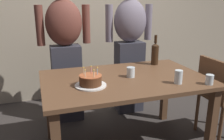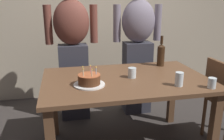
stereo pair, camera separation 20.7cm
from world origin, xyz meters
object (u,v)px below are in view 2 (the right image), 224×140
object	(u,v)px
water_glass_far	(212,83)
water_glass_side	(179,79)
water_glass_near	(132,73)
person_man_bearded	(73,49)
person_woman_cardigan	(138,46)
wine_bottle	(161,54)
birthday_cake	(89,80)

from	to	relation	value
water_glass_far	water_glass_side	size ratio (longest dim) A/B	0.73
water_glass_near	person_man_bearded	distance (m)	0.93
water_glass_near	person_woman_cardigan	size ratio (longest dim) A/B	0.06
water_glass_near	wine_bottle	world-z (taller)	wine_bottle
birthday_cake	wine_bottle	distance (m)	0.95
water_glass_far	person_woman_cardigan	xyz separation A→B (m)	(-0.25, 1.18, 0.09)
water_glass_side	person_woman_cardigan	size ratio (longest dim) A/B	0.07
water_glass_far	water_glass_side	distance (m)	0.26
water_glass_side	person_man_bearded	xyz separation A→B (m)	(-0.81, 1.08, 0.07)
birthday_cake	water_glass_far	xyz separation A→B (m)	(0.97, -0.27, -0.00)
water_glass_far	person_man_bearded	size ratio (longest dim) A/B	0.05
birthday_cake	water_glass_side	size ratio (longest dim) A/B	2.23
person_man_bearded	water_glass_near	bearing A→B (deg)	122.02
wine_bottle	person_man_bearded	xyz separation A→B (m)	(-0.91, 0.46, 0.01)
water_glass_far	wine_bottle	world-z (taller)	wine_bottle
water_glass_near	person_man_bearded	world-z (taller)	person_man_bearded
water_glass_side	wine_bottle	bearing A→B (deg)	80.75
birthday_cake	person_man_bearded	xyz separation A→B (m)	(-0.08, 0.91, 0.09)
wine_bottle	person_woman_cardigan	world-z (taller)	person_woman_cardigan
water_glass_side	person_woman_cardigan	bearing A→B (deg)	90.61
water_glass_far	wine_bottle	size ratio (longest dim) A/B	0.26
birthday_cake	water_glass_side	bearing A→B (deg)	-13.13
birthday_cake	water_glass_far	bearing A→B (deg)	-15.64
birthday_cake	water_glass_far	world-z (taller)	birthday_cake
birthday_cake	water_glass_near	xyz separation A→B (m)	(0.41, 0.12, 0.00)
water_glass_far	wine_bottle	xyz separation A→B (m)	(-0.14, 0.72, 0.08)
birthday_cake	person_man_bearded	distance (m)	0.92
water_glass_far	water_glass_near	bearing A→B (deg)	144.93
person_man_bearded	water_glass_far	bearing A→B (deg)	131.70
water_glass_far	wine_bottle	bearing A→B (deg)	100.79
person_man_bearded	person_woman_cardigan	distance (m)	0.80
water_glass_near	wine_bottle	bearing A→B (deg)	38.01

